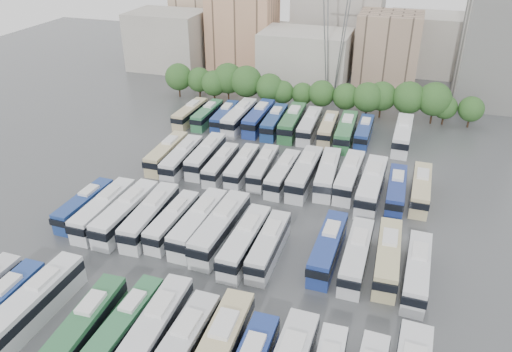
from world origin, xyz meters
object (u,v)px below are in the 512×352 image
(bus_r2_s12, at_px, (396,190))
(bus_r2_s8, at_px, (305,173))
(bus_r3_s0, at_px, (190,113))
(bus_r3_s3, at_px, (240,117))
(bus_r2_s9, at_px, (328,173))
(bus_r1_s4, at_px, (173,221))
(bus_r0_s6, at_px, (155,329))
(bus_r1_s5, at_px, (199,223))
(bus_r2_s5, at_px, (242,166))
(bus_r3_s6, at_px, (292,122))
(bus_r1_s10, at_px, (328,247))
(bus_r1_s2, at_px, (126,212))
(bus_r1_s3, at_px, (150,216))
(bus_r1_s0, at_px, (84,205))
(bus_r0_s8, at_px, (218,352))
(bus_r2_s10, at_px, (349,176))
(bus_r2_s4, at_px, (221,164))
(bus_r2_s11, at_px, (372,185))
(bus_r3_s10, at_px, (364,132))
(bus_r3_s2, at_px, (225,116))
(bus_r3_s9, at_px, (346,131))
(electricity_pylon, at_px, (337,11))
(bus_r1_s8, at_px, (269,245))
(bus_r1_s11, at_px, (356,255))
(bus_r0_s5, at_px, (127,323))
(apartment_tower, at_px, (500,42))
(bus_r3_s1, at_px, (207,115))
(bus_r2_s3, at_px, (206,155))
(bus_r1_s1, at_px, (104,209))
(bus_r2_s7, at_px, (283,173))
(bus_r3_s5, at_px, (274,122))
(bus_r0_s7, at_px, (181,349))
(bus_r0_s4, at_px, (85,327))
(bus_r2_s13, at_px, (421,189))
(bus_r1_s12, at_px, (388,257))
(bus_r1_s6, at_px, (221,227))
(bus_r1_s7, at_px, (245,241))
(bus_r2_s1, at_px, (167,153))
(bus_r1_s13, at_px, (417,271))
(bus_r3_s7, at_px, (310,125))
(bus_r2_s2, at_px, (182,158))
(bus_r0_s2, at_px, (35,302))
(bus_r2_s6, at_px, (263,167))

(bus_r2_s12, bearing_deg, bus_r2_s8, 176.21)
(bus_r2_s8, xyz_separation_m, bus_r3_s0, (-26.58, 17.66, -0.27))
(bus_r3_s3, bearing_deg, bus_r2_s9, -39.22)
(bus_r1_s4, bearing_deg, bus_r2_s8, 54.35)
(bus_r0_s6, bearing_deg, bus_r1_s5, 99.01)
(bus_r2_s5, xyz_separation_m, bus_r3_s6, (3.23, 18.94, 0.29))
(bus_r1_s10, bearing_deg, bus_r0_s6, -125.02)
(bus_r1_s2, height_order, bus_r1_s3, bus_r1_s2)
(bus_r0_s6, bearing_deg, bus_r1_s0, 137.28)
(bus_r1_s3, xyz_separation_m, bus_r2_s8, (16.39, 17.42, 0.06))
(bus_r0_s8, relative_size, bus_r2_s10, 1.07)
(bus_r0_s6, distance_m, bus_r2_s4, 34.83)
(bus_r2_s11, distance_m, bus_r3_s10, 20.10)
(bus_r3_s2, bearing_deg, bus_r2_s4, -73.09)
(bus_r2_s5, distance_m, bus_r3_s9, 22.20)
(electricity_pylon, xyz_separation_m, bus_r1_s8, (2.76, -56.81, -16.90))
(bus_r1_s11, height_order, bus_r2_s4, bus_r1_s11)
(electricity_pylon, xyz_separation_m, bus_r1_s0, (-23.46, -55.45, -17.00))
(bus_r0_s5, height_order, bus_r2_s8, bus_r2_s8)
(bus_r1_s11, height_order, bus_r3_s6, bus_r3_s6)
(apartment_tower, xyz_separation_m, bus_r3_s1, (-52.29, -28.01, -11.33))
(bus_r1_s5, relative_size, bus_r2_s3, 1.06)
(bus_r1_s1, xyz_separation_m, bus_r3_s2, (3.32, 36.04, -0.20))
(bus_r0_s5, relative_size, bus_r2_s11, 0.83)
(bus_r0_s8, height_order, bus_r2_s7, bus_r0_s8)
(bus_r3_s5, relative_size, bus_r3_s6, 0.92)
(bus_r1_s3, bearing_deg, bus_r0_s7, -56.54)
(bus_r0_s4, relative_size, bus_r2_s8, 0.94)
(bus_r1_s10, bearing_deg, bus_r2_s8, 112.82)
(bus_r0_s4, relative_size, bus_r0_s5, 1.09)
(bus_r2_s3, bearing_deg, apartment_tower, 43.83)
(bus_r1_s1, height_order, bus_r2_s7, bus_r1_s1)
(bus_r2_s13, distance_m, bus_r3_s5, 31.82)
(bus_r1_s12, distance_m, bus_r2_s8, 21.50)
(bus_r1_s6, distance_m, bus_r3_s6, 36.05)
(bus_r0_s5, distance_m, bus_r3_s10, 55.99)
(bus_r1_s7, distance_m, bus_r2_s1, 27.61)
(bus_r1_s10, bearing_deg, bus_r2_s9, 102.13)
(bus_r1_s13, bearing_deg, bus_r2_s8, 134.24)
(bus_r1_s7, bearing_deg, bus_r2_s5, 111.58)
(bus_r1_s13, distance_m, bus_r2_s9, 23.57)
(bus_r1_s11, xyz_separation_m, bus_r3_s10, (-3.46, 36.44, -0.13))
(bus_r2_s8, distance_m, bus_r3_s5, 20.75)
(bus_r1_s10, distance_m, bus_r3_s7, 36.83)
(bus_r1_s4, distance_m, bus_r2_s2, 17.75)
(bus_r2_s7, relative_size, bus_r2_s12, 1.01)
(bus_r0_s2, height_order, bus_r2_s6, bus_r0_s2)
(bus_r0_s2, relative_size, bus_r3_s9, 1.01)
(bus_r1_s3, distance_m, bus_r1_s5, 6.62)
(bus_r3_s2, relative_size, bus_r3_s5, 0.93)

